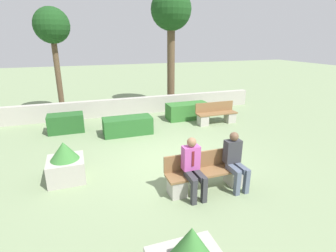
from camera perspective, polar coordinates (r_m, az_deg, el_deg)
The scene contains 12 objects.
ground_plane at distance 7.59m, azimuth 0.62°, elevation -7.67°, with size 60.00×60.00×0.00m, color gray.
perimeter_wall at distance 12.26m, azimuth -7.79°, elevation 4.33°, with size 12.13×0.30×0.76m.
bench_front at distance 6.25m, azimuth 8.34°, elevation -10.56°, with size 1.95×0.48×0.86m.
bench_left_side at distance 10.98m, azimuth 10.47°, elevation 2.22°, with size 1.72×0.49×0.86m.
person_seated_man at distance 5.78m, azimuth 5.47°, elevation -8.44°, with size 0.38×0.64×1.34m.
person_seated_woman at distance 6.26m, azimuth 14.39°, elevation -6.79°, with size 0.38×0.64×1.33m.
hedge_block_near_left at distance 10.52m, azimuth -21.33°, elevation 0.60°, with size 1.28×0.71×0.68m.
hedge_block_near_right at distance 9.70m, azimuth -8.76°, elevation 0.06°, with size 1.76×0.76×0.63m.
hedge_block_mid_left at distance 11.48m, azimuth 4.25°, elevation 3.28°, with size 1.80×0.78×0.68m.
planter_corner_right at distance 6.95m, azimuth -21.39°, elevation -7.56°, with size 0.86×0.86×1.00m.
tree_leftmost at distance 12.88m, azimuth -23.95°, elevation 18.87°, with size 1.51×1.51×4.64m.
tree_center_left at distance 13.50m, azimuth 0.69°, elevation 23.21°, with size 1.93×1.93×5.61m.
Camera 1 is at (-2.33, -6.40, 3.35)m, focal length 28.00 mm.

